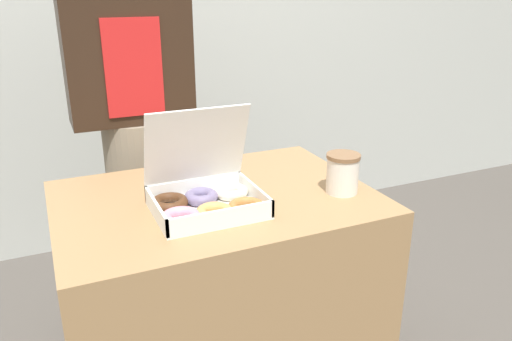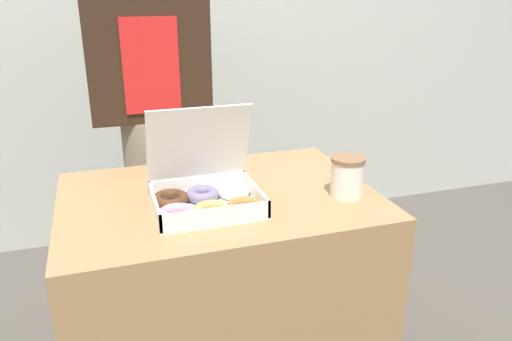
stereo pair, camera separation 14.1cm
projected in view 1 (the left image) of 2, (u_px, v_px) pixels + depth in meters
The scene contains 4 objects.
table at pixel (219, 299), 1.64m from camera, with size 0.95×0.68×0.74m.
donut_box at pixel (205, 197), 1.40m from camera, with size 0.33×0.26×0.29m.
coffee_cup at pixel (343, 173), 1.52m from camera, with size 0.10×0.10×0.12m.
person_customer at pixel (132, 112), 1.94m from camera, with size 0.46×0.25×1.62m.
Camera 1 is at (-0.45, -1.32, 1.33)m, focal length 35.00 mm.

